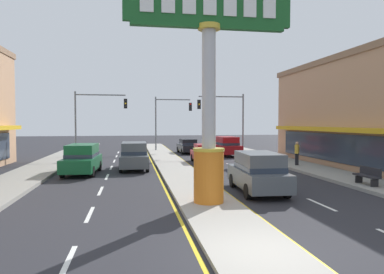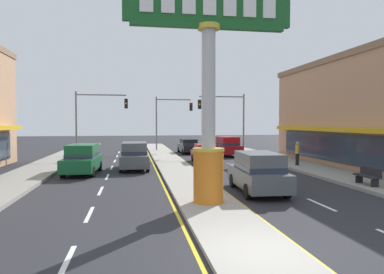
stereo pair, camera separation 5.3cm
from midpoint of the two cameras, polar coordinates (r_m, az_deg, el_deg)
ground_plane at (r=9.30m, az=10.22°, el=-18.53°), size 160.00×160.00×0.00m
median_strip at (r=26.53m, az=-3.03°, el=-4.62°), size 2.42×52.00×0.14m
sidewalk_left at (r=25.19m, az=-24.05°, el=-5.16°), size 2.94×60.00×0.18m
sidewalk_right at (r=27.28m, az=17.30°, el=-4.49°), size 2.94×60.00×0.18m
lane_markings at (r=25.21m, az=-2.69°, el=-5.14°), size 9.16×52.00×0.01m
district_sign at (r=13.92m, az=2.82°, el=7.59°), size 6.63×1.25×8.57m
traffic_light_left_side at (r=34.42m, az=-15.34°, el=3.87°), size 4.86×0.46×6.20m
traffic_light_right_side at (r=35.82m, az=5.75°, el=3.89°), size 4.86×0.46×6.20m
traffic_light_median_far at (r=40.23m, az=-3.62°, el=3.65°), size 4.20×0.46×6.20m
sedan_near_right_lane at (r=28.72m, az=2.23°, el=-2.64°), size 1.88×4.32×1.53m
suv_far_right_lane at (r=25.06m, az=-9.24°, el=-2.96°), size 2.00×4.62×1.90m
suv_near_left_lane at (r=16.90m, az=10.77°, el=-5.57°), size 2.16×4.70×1.90m
suv_mid_left_lane at (r=34.85m, az=5.71°, el=-1.44°), size 2.14×4.69×1.90m
sedan_far_left_oncoming at (r=37.57m, az=-0.56°, el=-1.45°), size 1.94×4.35×1.53m
suv_kerb_right at (r=23.62m, az=-17.26°, el=-3.37°), size 2.16×4.70×1.90m
street_bench at (r=19.82m, az=26.70°, el=-5.59°), size 0.48×1.60×0.88m
pedestrian_near_kerb at (r=26.77m, az=16.77°, el=-2.32°), size 0.43×0.45×1.72m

